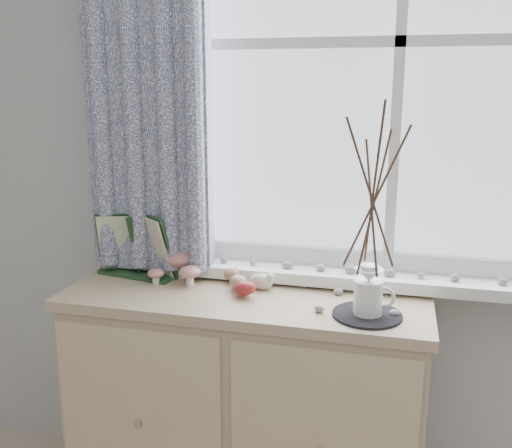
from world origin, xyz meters
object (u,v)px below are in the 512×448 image
at_px(sideboard, 245,409).
at_px(twig_pitcher, 373,194).
at_px(botanical_book, 133,246).
at_px(toadstool_cluster, 180,264).

height_order(sideboard, twig_pitcher, twig_pitcher).
xyz_separation_m(sideboard, twig_pitcher, (0.40, -0.09, 0.79)).
distance_m(botanical_book, toadstool_cluster, 0.18).
xyz_separation_m(botanical_book, twig_pitcher, (0.82, -0.15, 0.25)).
relative_size(sideboard, toadstool_cluster, 6.42).
relative_size(sideboard, twig_pitcher, 1.87).
xyz_separation_m(sideboard, botanical_book, (-0.42, 0.06, 0.54)).
relative_size(botanical_book, twig_pitcher, 0.52).
distance_m(toadstool_cluster, twig_pitcher, 0.74).
bearing_deg(botanical_book, sideboard, 2.81).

